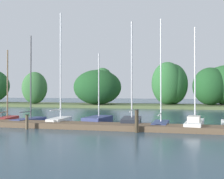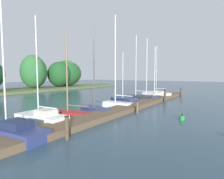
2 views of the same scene
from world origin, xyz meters
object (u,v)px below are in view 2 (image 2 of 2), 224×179
object	(u,v)px
sailboat_4	(68,112)
channel_buoy_1	(182,118)
sailboat_10	(156,94)
mooring_piling_1	(67,128)
mooring_piling_3	(165,96)
sailboat_7	(123,100)
sailboat_11	(157,93)
sailboat_2	(9,130)
sailboat_5	(95,107)
mooring_piling_2	(137,107)
sailboat_3	(40,117)
sailboat_9	(147,96)
sailboat_6	(116,102)
sailboat_8	(136,97)
mooring_piling_4	(181,92)

from	to	relation	value
sailboat_4	channel_buoy_1	size ratio (longest dim) A/B	13.91
sailboat_10	mooring_piling_1	size ratio (longest dim) A/B	6.06
mooring_piling_3	sailboat_7	bearing A→B (deg)	134.73
sailboat_11	mooring_piling_1	bearing A→B (deg)	101.14
sailboat_2	channel_buoy_1	size ratio (longest dim) A/B	18.19
sailboat_5	sailboat_2	bearing A→B (deg)	107.66
sailboat_4	sailboat_10	world-z (taller)	sailboat_10
mooring_piling_2	sailboat_5	bearing A→B (deg)	116.51
sailboat_5	mooring_piling_2	bearing A→B (deg)	-139.77
sailboat_2	sailboat_4	xyz separation A→B (m)	(4.65, 0.99, -0.02)
sailboat_4	mooring_piling_1	xyz separation A→B (m)	(-3.33, -3.55, 0.21)
sailboat_2	sailboat_3	xyz separation A→B (m)	(2.42, 1.06, -0.00)
sailboat_11	mooring_piling_2	xyz separation A→B (m)	(-13.08, -3.25, 0.15)
sailboat_4	mooring_piling_2	bearing A→B (deg)	-142.73
sailboat_7	sailboat_10	size ratio (longest dim) A/B	0.79
sailboat_7	sailboat_9	bearing A→B (deg)	-89.37
mooring_piling_2	sailboat_2	bearing A→B (deg)	163.23
sailboat_11	mooring_piling_3	distance (m)	6.69
sailboat_4	sailboat_5	bearing A→B (deg)	-112.28
sailboat_6	mooring_piling_1	distance (m)	8.74
mooring_piling_3	channel_buoy_1	world-z (taller)	mooring_piling_3
sailboat_10	mooring_piling_3	world-z (taller)	sailboat_10
mooring_piling_1	sailboat_7	bearing A→B (deg)	17.92
sailboat_4	mooring_piling_3	bearing A→B (deg)	-117.12
sailboat_4	sailboat_9	bearing A→B (deg)	-103.36
sailboat_11	sailboat_5	bearing A→B (deg)	92.83
sailboat_3	sailboat_8	world-z (taller)	sailboat_8
sailboat_2	mooring_piling_1	world-z (taller)	sailboat_2
sailboat_8	mooring_piling_2	xyz separation A→B (m)	(-6.37, -3.28, 0.08)
mooring_piling_3	channel_buoy_1	bearing A→B (deg)	-154.19
sailboat_9	sailboat_10	size ratio (longest dim) A/B	1.11
sailboat_8	mooring_piling_4	distance (m)	8.71
sailboat_7	mooring_piling_4	distance (m)	11.21
mooring_piling_1	mooring_piling_2	distance (m)	7.19
sailboat_10	mooring_piling_3	bearing A→B (deg)	132.94
sailboat_9	mooring_piling_4	bearing A→B (deg)	-111.09
channel_buoy_1	sailboat_11	bearing A→B (deg)	26.52
sailboat_2	sailboat_4	size ratio (longest dim) A/B	1.31
sailboat_2	sailboat_4	world-z (taller)	sailboat_2
sailboat_4	mooring_piling_2	world-z (taller)	sailboat_4
sailboat_7	sailboat_10	world-z (taller)	sailboat_10
mooring_piling_4	sailboat_11	bearing A→B (deg)	115.02
mooring_piling_3	sailboat_8	bearing A→B (deg)	104.29
sailboat_11	mooring_piling_3	world-z (taller)	sailboat_11
sailboat_10	mooring_piling_3	distance (m)	4.25
sailboat_10	mooring_piling_3	size ratio (longest dim) A/B	4.88
mooring_piling_1	sailboat_5	bearing A→B (deg)	28.28
sailboat_7	mooring_piling_3	xyz separation A→B (m)	(3.34, -3.37, 0.36)
sailboat_4	sailboat_6	xyz separation A→B (m)	(4.98, -0.83, 0.12)
sailboat_4	mooring_piling_4	xyz separation A→B (m)	(18.37, -3.36, 0.21)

